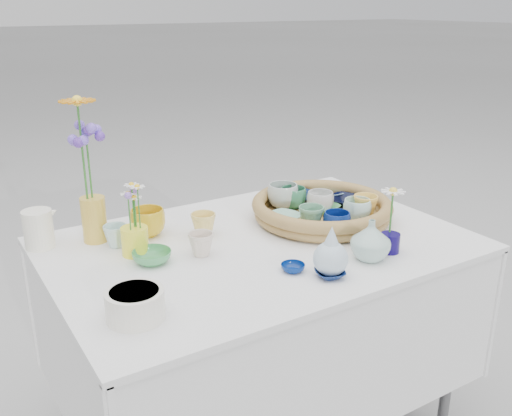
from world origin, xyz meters
TOP-DOWN VIEW (x-y plane):
  - wicker_tray at (0.28, 0.05)m, footprint 0.47×0.47m
  - tray_ceramic_0 at (0.27, 0.20)m, footprint 0.20×0.20m
  - tray_ceramic_1 at (0.41, 0.08)m, footprint 0.15×0.15m
  - tray_ceramic_2 at (0.39, -0.04)m, footprint 0.11×0.11m
  - tray_ceramic_3 at (0.30, 0.07)m, footprint 0.12×0.12m
  - tray_ceramic_4 at (0.17, -0.03)m, footprint 0.11×0.11m
  - tray_ceramic_5 at (0.13, 0.06)m, footprint 0.14×0.14m
  - tray_ceramic_6 at (0.21, 0.18)m, footprint 0.14×0.14m
  - tray_ceramic_7 at (0.29, 0.07)m, footprint 0.10×0.10m
  - tray_ceramic_8 at (0.42, 0.18)m, footprint 0.12×0.12m
  - tray_ceramic_9 at (0.22, -0.10)m, footprint 0.10×0.10m
  - tray_ceramic_10 at (0.14, -0.03)m, footprint 0.10×0.10m
  - tray_ceramic_11 at (0.35, -0.05)m, footprint 0.11×0.11m
  - tray_ceramic_12 at (0.24, 0.16)m, footprint 0.10×0.10m
  - loose_ceramic_0 at (-0.27, 0.23)m, footprint 0.13×0.13m
  - loose_ceramic_1 at (-0.12, 0.14)m, footprint 0.09×0.09m
  - loose_ceramic_2 at (-0.34, 0.03)m, footprint 0.15×0.15m
  - loose_ceramic_3 at (-0.20, 0.01)m, footprint 0.09×0.09m
  - loose_ceramic_4 at (-0.03, -0.22)m, footprint 0.08×0.08m
  - loose_ceramic_5 at (-0.39, 0.20)m, footprint 0.09×0.09m
  - loose_ceramic_6 at (0.03, -0.30)m, footprint 0.10×0.10m
  - fluted_bowl at (-0.49, -0.23)m, footprint 0.14×0.14m
  - bud_vase_paleblue at (0.04, -0.29)m, footprint 0.12×0.12m
  - bud_vase_seafoam at (0.20, -0.27)m, footprint 0.15×0.15m
  - bud_vase_cobalt at (0.29, -0.27)m, footprint 0.06×0.06m
  - single_daisy at (0.30, -0.25)m, footprint 0.10×0.10m
  - tall_vase_yellow at (-0.43, 0.28)m, footprint 0.09×0.09m
  - gerbera at (-0.44, 0.27)m, footprint 0.14×0.14m
  - hydrangea at (-0.42, 0.28)m, footprint 0.09×0.09m
  - white_pitcher at (-0.58, 0.31)m, footprint 0.15×0.12m
  - daisy_cup at (-0.36, 0.11)m, footprint 0.08×0.08m
  - daisy_posy at (-0.36, 0.11)m, footprint 0.08×0.08m

SIDE VIEW (x-z plane):
  - loose_ceramic_6 at x=0.03m, z-range 0.77..0.78m
  - loose_ceramic_4 at x=-0.03m, z-range 0.77..0.79m
  - loose_ceramic_2 at x=-0.34m, z-range 0.77..0.80m
  - bud_vase_cobalt at x=0.29m, z-range 0.77..0.82m
  - tray_ceramic_3 at x=0.30m, z-range 0.78..0.81m
  - tray_ceramic_8 at x=0.42m, z-range 0.78..0.81m
  - tray_ceramic_10 at x=0.14m, z-range 0.78..0.81m
  - tray_ceramic_5 at x=0.13m, z-range 0.78..0.81m
  - tray_ceramic_1 at x=0.41m, z-range 0.78..0.81m
  - loose_ceramic_5 at x=-0.39m, z-range 0.77..0.83m
  - loose_ceramic_3 at x=-0.20m, z-range 0.77..0.83m
  - fluted_bowl at x=-0.49m, z-range 0.77..0.84m
  - tray_ceramic_0 at x=0.27m, z-range 0.78..0.82m
  - loose_ceramic_1 at x=-0.12m, z-range 0.77..0.84m
  - wicker_tray at x=0.28m, z-range 0.77..0.84m
  - daisy_cup at x=-0.36m, z-range 0.77..0.85m
  - loose_ceramic_0 at x=-0.27m, z-range 0.77..0.85m
  - tray_ceramic_9 at x=0.22m, z-range 0.78..0.85m
  - tray_ceramic_11 at x=0.35m, z-range 0.78..0.86m
  - tray_ceramic_12 at x=0.24m, z-range 0.78..0.86m
  - tray_ceramic_7 at x=0.29m, z-range 0.78..0.86m
  - tray_ceramic_4 at x=0.17m, z-range 0.78..0.86m
  - tray_ceramic_2 at x=0.39m, z-range 0.78..0.86m
  - white_pitcher at x=-0.58m, z-range 0.76..0.88m
  - bud_vase_seafoam at x=0.20m, z-range 0.77..0.88m
  - tray_ceramic_6 at x=0.21m, z-range 0.78..0.87m
  - tall_vase_yellow at x=-0.43m, z-range 0.77..0.91m
  - bud_vase_paleblue at x=0.04m, z-range 0.77..0.91m
  - single_daisy at x=0.30m, z-range 0.81..0.96m
  - daisy_posy at x=-0.36m, z-range 0.85..0.98m
  - hydrangea at x=-0.42m, z-range 0.87..1.13m
  - gerbera at x=-0.44m, z-range 0.90..1.21m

